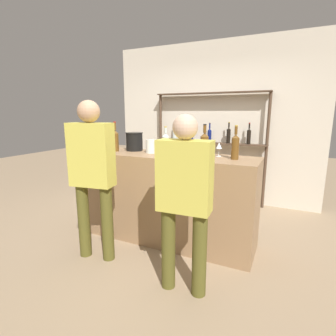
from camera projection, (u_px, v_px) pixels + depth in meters
The scene contains 13 objects.
ground_plane at pixel (168, 239), 3.36m from camera, with size 16.00×16.00×0.00m, color #9E8466.
bar_counter at pixel (168, 198), 3.25m from camera, with size 2.12×0.60×1.10m, color #997551.
back_wall at pixel (213, 123), 4.75m from camera, with size 3.72×0.12×2.80m, color beige.
back_shelf at pixel (209, 131), 4.63m from camera, with size 1.98×0.18×1.93m.
counter_bottle_0 at pixel (115, 140), 3.38m from camera, with size 0.09×0.09×0.38m.
counter_bottle_1 at pixel (235, 146), 2.79m from camera, with size 0.08×0.08×0.36m.
counter_bottle_2 at pixel (204, 145), 2.84m from camera, with size 0.09×0.09×0.37m.
counter_bottle_3 at pixel (166, 142), 3.25m from camera, with size 0.08×0.08×0.33m.
wine_glass at pixel (219, 146), 2.98m from camera, with size 0.07×0.07×0.16m.
ice_bucket at pixel (134, 142), 3.44m from camera, with size 0.23×0.23×0.24m.
cork_jar at pixel (151, 146), 3.24m from camera, with size 0.12×0.12×0.17m.
customer_right at pixel (184, 194), 2.21m from camera, with size 0.46×0.22×1.58m.
customer_left at pixel (92, 169), 2.74m from camera, with size 0.48×0.27×1.71m.
Camera 1 is at (1.32, -2.80, 1.59)m, focal length 28.00 mm.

